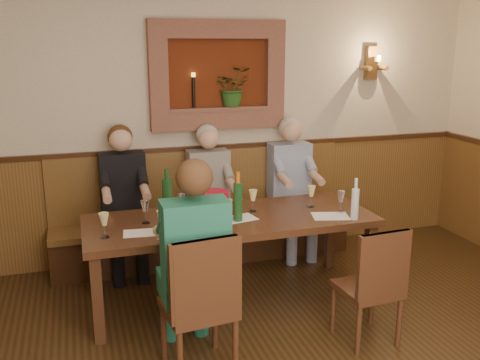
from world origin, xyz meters
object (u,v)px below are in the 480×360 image
object	(u,v)px
bench	(205,229)
person_chair_front	(193,279)
wine_bottle_green_b	(167,198)
water_bottle	(355,203)
wine_bottle_green_a	(238,201)
person_bench_right	(292,199)
spittoon_bucket	(215,206)
person_bench_left	(125,214)
chair_near_left	(199,331)
dining_table	(230,226)
chair_near_right	(367,308)
person_bench_mid	(211,208)

from	to	relation	value
bench	person_chair_front	distance (m)	1.81
wine_bottle_green_b	water_bottle	size ratio (longest dim) A/B	1.23
bench	wine_bottle_green_a	size ratio (longest dim) A/B	7.30
person_bench_right	spittoon_bucket	world-z (taller)	person_bench_right
person_bench_left	chair_near_left	bearing A→B (deg)	-80.31
chair_near_left	wine_bottle_green_b	size ratio (longest dim) A/B	2.36
person_chair_front	wine_bottle_green_a	bearing A→B (deg)	51.79
person_bench_left	person_chair_front	distance (m)	1.64
wine_bottle_green_b	water_bottle	distance (m)	1.54
water_bottle	dining_table	bearing A→B (deg)	159.77
chair_near_left	spittoon_bucket	world-z (taller)	chair_near_left
person_bench_left	wine_bottle_green_a	world-z (taller)	person_bench_left
chair_near_right	person_bench_mid	bearing A→B (deg)	109.03
chair_near_right	water_bottle	distance (m)	0.87
bench	person_chair_front	bearing A→B (deg)	-105.94
person_bench_mid	wine_bottle_green_a	size ratio (longest dim) A/B	3.40
dining_table	person_chair_front	bearing A→B (deg)	-122.32
person_bench_left	water_bottle	bearing A→B (deg)	-34.24
person_bench_right	person_chair_front	world-z (taller)	person_chair_front
person_bench_right	wine_bottle_green_a	world-z (taller)	person_bench_right
chair_near_left	person_bench_left	world-z (taller)	person_bench_left
person_bench_right	water_bottle	bearing A→B (deg)	-87.50
dining_table	wine_bottle_green_a	bearing A→B (deg)	-73.75
dining_table	chair_near_left	size ratio (longest dim) A/B	2.39
bench	chair_near_right	xyz separation A→B (m)	(0.78, -1.87, -0.06)
dining_table	person_chair_front	xyz separation A→B (m)	(-0.49, -0.78, -0.07)
bench	person_bench_mid	size ratio (longest dim) A/B	2.15
chair_near_left	dining_table	bearing A→B (deg)	55.89
chair_near_right	wine_bottle_green_b	world-z (taller)	wine_bottle_green_b
bench	water_bottle	xyz separation A→B (m)	(0.96, -1.30, 0.56)
dining_table	bench	distance (m)	1.01
dining_table	person_chair_front	size ratio (longest dim) A/B	1.64
person_bench_left	person_chair_front	bearing A→B (deg)	-79.52
bench	spittoon_bucket	xyz separation A→B (m)	(-0.15, -1.01, 0.55)
wine_bottle_green_a	water_bottle	size ratio (longest dim) A/B	1.18
chair_near_right	dining_table	bearing A→B (deg)	126.39
person_chair_front	water_bottle	size ratio (longest dim) A/B	4.21
person_bench_mid	person_chair_front	world-z (taller)	person_chair_front
spittoon_bucket	wine_bottle_green_a	size ratio (longest dim) A/B	0.61
dining_table	water_bottle	xyz separation A→B (m)	(0.96, -0.35, 0.21)
chair_near_left	person_bench_right	distance (m)	2.27
chair_near_right	person_bench_mid	size ratio (longest dim) A/B	0.65
person_bench_mid	person_bench_right	xyz separation A→B (m)	(0.87, -0.00, 0.02)
bench	wine_bottle_green_b	xyz separation A→B (m)	(-0.50, -0.83, 0.60)
person_bench_mid	spittoon_bucket	bearing A→B (deg)	-102.01
spittoon_bucket	water_bottle	size ratio (longest dim) A/B	0.73
person_chair_front	wine_bottle_green_a	size ratio (longest dim) A/B	3.55
chair_near_left	wine_bottle_green_a	xyz separation A→B (m)	(0.52, 0.81, 0.63)
chair_near_right	spittoon_bucket	size ratio (longest dim) A/B	3.61
chair_near_right	wine_bottle_green_b	distance (m)	1.79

